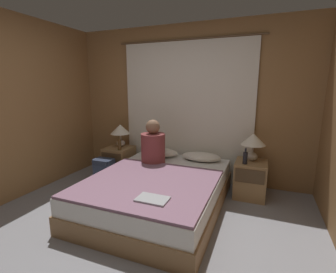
{
  "coord_description": "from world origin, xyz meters",
  "views": [
    {
      "loc": [
        1.2,
        -1.79,
        1.55
      ],
      "look_at": [
        0.0,
        1.21,
        0.87
      ],
      "focal_mm": 26.0,
      "sensor_mm": 36.0,
      "label": 1
    }
  ],
  "objects_px": {
    "nightstand_left": "(119,162)",
    "backpack_on_floor": "(104,170)",
    "nightstand_right": "(250,179)",
    "laptop_on_bed": "(153,199)",
    "beer_bottle_on_left_stand": "(119,144)",
    "bed": "(159,191)",
    "person_left_in_bed": "(153,145)",
    "lamp_right": "(253,141)",
    "pillow_right": "(201,157)",
    "pillow_left": "(160,152)",
    "beer_bottle_on_right_stand": "(245,158)",
    "lamp_left": "(120,131)"
  },
  "relations": [
    {
      "from": "nightstand_left",
      "to": "backpack_on_floor",
      "type": "relative_size",
      "value": 1.23
    },
    {
      "from": "nightstand_right",
      "to": "laptop_on_bed",
      "type": "relative_size",
      "value": 1.63
    },
    {
      "from": "nightstand_right",
      "to": "beer_bottle_on_left_stand",
      "type": "distance_m",
      "value": 2.09
    },
    {
      "from": "backpack_on_floor",
      "to": "nightstand_left",
      "type": "bearing_deg",
      "value": 86.68
    },
    {
      "from": "nightstand_left",
      "to": "nightstand_right",
      "type": "xyz_separation_m",
      "value": [
        2.16,
        0.0,
        0.0
      ]
    },
    {
      "from": "bed",
      "to": "person_left_in_bed",
      "type": "height_order",
      "value": "person_left_in_bed"
    },
    {
      "from": "bed",
      "to": "nightstand_left",
      "type": "bearing_deg",
      "value": 145.66
    },
    {
      "from": "nightstand_left",
      "to": "lamp_right",
      "type": "relative_size",
      "value": 1.31
    },
    {
      "from": "backpack_on_floor",
      "to": "laptop_on_bed",
      "type": "bearing_deg",
      "value": -37.64
    },
    {
      "from": "bed",
      "to": "lamp_right",
      "type": "bearing_deg",
      "value": 36.71
    },
    {
      "from": "laptop_on_bed",
      "to": "bed",
      "type": "bearing_deg",
      "value": 109.08
    },
    {
      "from": "pillow_right",
      "to": "backpack_on_floor",
      "type": "distance_m",
      "value": 1.55
    },
    {
      "from": "pillow_left",
      "to": "pillow_right",
      "type": "xyz_separation_m",
      "value": [
        0.68,
        0.0,
        0.0
      ]
    },
    {
      "from": "person_left_in_bed",
      "to": "backpack_on_floor",
      "type": "relative_size",
      "value": 1.56
    },
    {
      "from": "nightstand_right",
      "to": "beer_bottle_on_right_stand",
      "type": "distance_m",
      "value": 0.37
    },
    {
      "from": "beer_bottle_on_left_stand",
      "to": "beer_bottle_on_right_stand",
      "type": "xyz_separation_m",
      "value": [
        1.98,
        0.0,
        -0.0
      ]
    },
    {
      "from": "lamp_right",
      "to": "pillow_left",
      "type": "distance_m",
      "value": 1.46
    },
    {
      "from": "beer_bottle_on_right_stand",
      "to": "laptop_on_bed",
      "type": "relative_size",
      "value": 0.71
    },
    {
      "from": "lamp_right",
      "to": "pillow_left",
      "type": "relative_size",
      "value": 0.65
    },
    {
      "from": "beer_bottle_on_left_stand",
      "to": "beer_bottle_on_right_stand",
      "type": "height_order",
      "value": "beer_bottle_on_left_stand"
    },
    {
      "from": "bed",
      "to": "person_left_in_bed",
      "type": "distance_m",
      "value": 0.72
    },
    {
      "from": "nightstand_left",
      "to": "pillow_right",
      "type": "relative_size",
      "value": 0.86
    },
    {
      "from": "nightstand_right",
      "to": "beer_bottle_on_right_stand",
      "type": "xyz_separation_m",
      "value": [
        -0.08,
        -0.13,
        0.34
      ]
    },
    {
      "from": "pillow_right",
      "to": "backpack_on_floor",
      "type": "height_order",
      "value": "pillow_right"
    },
    {
      "from": "person_left_in_bed",
      "to": "laptop_on_bed",
      "type": "bearing_deg",
      "value": -65.1
    },
    {
      "from": "lamp_left",
      "to": "backpack_on_floor",
      "type": "distance_m",
      "value": 0.73
    },
    {
      "from": "nightstand_left",
      "to": "beer_bottle_on_right_stand",
      "type": "distance_m",
      "value": 2.11
    },
    {
      "from": "pillow_left",
      "to": "lamp_left",
      "type": "bearing_deg",
      "value": -178.32
    },
    {
      "from": "person_left_in_bed",
      "to": "bed",
      "type": "bearing_deg",
      "value": -56.95
    },
    {
      "from": "bed",
      "to": "beer_bottle_on_left_stand",
      "type": "distance_m",
      "value": 1.22
    },
    {
      "from": "nightstand_right",
      "to": "backpack_on_floor",
      "type": "distance_m",
      "value": 2.22
    },
    {
      "from": "person_left_in_bed",
      "to": "beer_bottle_on_right_stand",
      "type": "xyz_separation_m",
      "value": [
        1.29,
        0.16,
        -0.09
      ]
    },
    {
      "from": "pillow_right",
      "to": "laptop_on_bed",
      "type": "relative_size",
      "value": 1.9
    },
    {
      "from": "nightstand_right",
      "to": "lamp_left",
      "type": "height_order",
      "value": "lamp_left"
    },
    {
      "from": "beer_bottle_on_right_stand",
      "to": "backpack_on_floor",
      "type": "xyz_separation_m",
      "value": [
        -2.1,
        -0.27,
        -0.36
      ]
    },
    {
      "from": "lamp_right",
      "to": "beer_bottle_on_right_stand",
      "type": "height_order",
      "value": "lamp_right"
    },
    {
      "from": "lamp_left",
      "to": "beer_bottle_on_left_stand",
      "type": "relative_size",
      "value": 1.7
    },
    {
      "from": "lamp_left",
      "to": "person_left_in_bed",
      "type": "height_order",
      "value": "person_left_in_bed"
    },
    {
      "from": "beer_bottle_on_left_stand",
      "to": "person_left_in_bed",
      "type": "bearing_deg",
      "value": -13.27
    },
    {
      "from": "beer_bottle_on_right_stand",
      "to": "laptop_on_bed",
      "type": "distance_m",
      "value": 1.52
    },
    {
      "from": "lamp_right",
      "to": "person_left_in_bed",
      "type": "bearing_deg",
      "value": -165.31
    },
    {
      "from": "nightstand_right",
      "to": "person_left_in_bed",
      "type": "height_order",
      "value": "person_left_in_bed"
    },
    {
      "from": "person_left_in_bed",
      "to": "backpack_on_floor",
      "type": "bearing_deg",
      "value": -172.31
    },
    {
      "from": "beer_bottle_on_left_stand",
      "to": "lamp_left",
      "type": "bearing_deg",
      "value": 117.66
    },
    {
      "from": "beer_bottle_on_right_stand",
      "to": "bed",
      "type": "bearing_deg",
      "value": -148.72
    },
    {
      "from": "pillow_right",
      "to": "beer_bottle_on_left_stand",
      "type": "bearing_deg",
      "value": -170.56
    },
    {
      "from": "lamp_left",
      "to": "backpack_on_floor",
      "type": "height_order",
      "value": "lamp_left"
    },
    {
      "from": "nightstand_left",
      "to": "lamp_right",
      "type": "bearing_deg",
      "value": 1.78
    },
    {
      "from": "lamp_left",
      "to": "pillow_left",
      "type": "bearing_deg",
      "value": 1.68
    },
    {
      "from": "lamp_right",
      "to": "pillow_right",
      "type": "xyz_separation_m",
      "value": [
        -0.74,
        0.02,
        -0.31
      ]
    }
  ]
}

